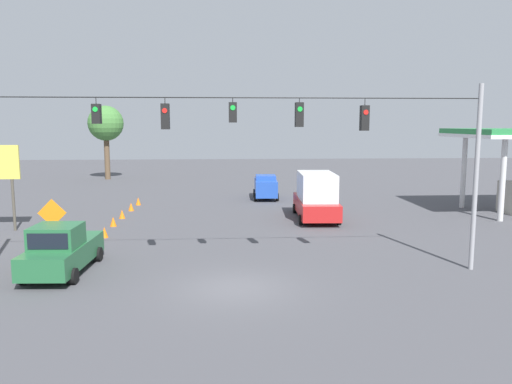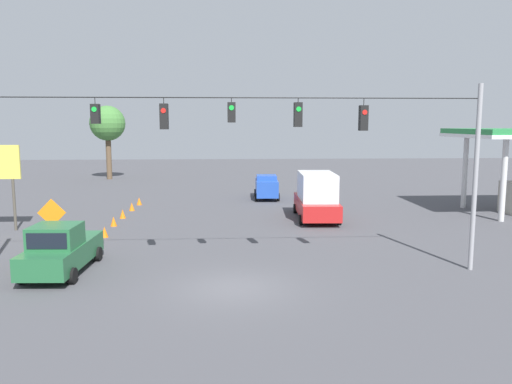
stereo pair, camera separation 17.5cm
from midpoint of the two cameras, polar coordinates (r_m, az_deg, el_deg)
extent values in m
plane|color=#47474C|center=(19.25, -2.72, -10.90)|extent=(140.00, 140.00, 0.00)
cylinder|color=#939399|center=(22.73, 23.64, 1.42)|extent=(0.20, 0.20, 7.81)
cylinder|color=black|center=(20.12, -2.93, 10.72)|extent=(20.29, 0.04, 0.04)
cube|color=black|center=(20.86, 12.06, 8.26)|extent=(0.32, 0.36, 1.01)
cylinder|color=black|center=(20.87, 12.11, 10.05)|extent=(0.03, 0.03, 0.29)
cylinder|color=red|center=(20.68, 12.22, 8.90)|extent=(0.20, 0.02, 0.20)
cube|color=black|center=(20.31, 4.71, 8.79)|extent=(0.32, 0.36, 0.98)
cylinder|color=black|center=(20.33, 4.73, 10.42)|extent=(0.03, 0.03, 0.18)
cylinder|color=green|center=(20.12, 4.80, 9.43)|extent=(0.20, 0.02, 0.20)
cube|color=black|center=(20.10, -2.92, 9.07)|extent=(0.32, 0.36, 0.79)
cylinder|color=black|center=(20.12, -2.93, 10.46)|extent=(0.03, 0.03, 0.18)
cylinder|color=green|center=(19.92, -2.92, 9.60)|extent=(0.20, 0.02, 0.20)
cube|color=black|center=(20.24, -10.57, 8.48)|extent=(0.32, 0.36, 1.01)
cylinder|color=black|center=(20.26, -10.62, 10.24)|extent=(0.03, 0.03, 0.24)
cylinder|color=red|center=(20.06, -10.65, 9.13)|extent=(0.20, 0.02, 0.20)
cube|color=black|center=(20.73, -17.99, 8.49)|extent=(0.32, 0.36, 0.77)
cylinder|color=black|center=(20.75, -18.05, 9.90)|extent=(0.03, 0.03, 0.26)
cylinder|color=green|center=(20.55, -18.15, 8.97)|extent=(0.20, 0.02, 0.20)
cube|color=#234CB2|center=(41.28, 0.99, 0.55)|extent=(1.88, 4.12, 1.29)
cube|color=#234CB2|center=(41.18, 0.99, 1.68)|extent=(1.67, 1.84, 0.36)
cube|color=black|center=(42.08, 0.93, 1.82)|extent=(1.40, 0.07, 0.25)
cylinder|color=black|center=(42.72, 2.08, -0.08)|extent=(0.24, 0.65, 0.64)
cylinder|color=black|center=(42.64, -0.27, -0.09)|extent=(0.24, 0.65, 0.64)
cylinder|color=black|center=(40.11, 2.33, -0.60)|extent=(0.24, 0.65, 0.64)
cylinder|color=black|center=(40.02, -0.18, -0.61)|extent=(0.24, 0.65, 0.64)
cube|color=#236038|center=(22.54, -21.38, -6.61)|extent=(2.18, 5.14, 0.90)
cube|color=#236038|center=(21.79, -22.05, -4.70)|extent=(1.88, 1.90, 0.90)
cube|color=black|center=(20.96, -22.95, -5.23)|extent=(1.56, 0.09, 0.63)
cylinder|color=black|center=(21.56, -25.31, -8.71)|extent=(0.25, 0.65, 0.64)
cylinder|color=black|center=(20.84, -20.34, -9.00)|extent=(0.25, 0.65, 0.64)
cylinder|color=black|center=(24.48, -22.15, -6.62)|extent=(0.25, 0.65, 0.64)
cylinder|color=black|center=(23.85, -17.73, -6.78)|extent=(0.25, 0.65, 0.64)
cube|color=red|center=(32.89, 6.68, -1.62)|extent=(2.66, 6.47, 1.00)
cube|color=silver|center=(32.38, 6.79, 0.67)|extent=(2.36, 4.17, 1.73)
cube|color=black|center=(34.39, 6.34, 1.09)|extent=(1.89, 0.11, 1.21)
cylinder|color=black|center=(35.16, 8.13, -1.86)|extent=(0.25, 0.65, 0.64)
cylinder|color=black|center=(34.87, 4.30, -1.89)|extent=(0.25, 0.65, 0.64)
cylinder|color=black|center=(31.15, 9.32, -3.14)|extent=(0.25, 0.65, 0.64)
cylinder|color=black|center=(30.82, 4.98, -3.18)|extent=(0.25, 0.65, 0.64)
cone|color=orange|center=(26.28, -18.33, -5.53)|extent=(0.40, 0.40, 0.59)
cone|color=orange|center=(28.59, -17.10, -4.42)|extent=(0.40, 0.40, 0.59)
cone|color=orange|center=(31.52, -16.16, -3.26)|extent=(0.40, 0.40, 0.59)
cone|color=orange|center=(33.95, -15.20, -2.45)|extent=(0.40, 0.40, 0.59)
cone|color=orange|center=(36.76, -14.22, -1.65)|extent=(0.40, 0.40, 0.59)
cone|color=orange|center=(39.25, -13.43, -1.03)|extent=(0.40, 0.40, 0.59)
cylinder|color=silver|center=(39.78, 22.54, 2.26)|extent=(0.36, 0.36, 5.49)
cylinder|color=silver|center=(35.21, 26.24, 1.41)|extent=(0.36, 0.36, 5.49)
cylinder|color=#4C473D|center=(32.15, -26.10, -1.34)|extent=(0.16, 0.16, 3.02)
cylinder|color=slate|center=(24.45, -22.31, -5.25)|extent=(0.06, 0.06, 1.80)
cube|color=orange|center=(24.20, -22.47, -2.23)|extent=(1.27, 0.04, 1.27)
cylinder|color=#2D334C|center=(23.50, -24.08, -7.16)|extent=(0.28, 0.28, 0.76)
cube|color=#D8CC4C|center=(23.35, -24.18, -5.55)|extent=(0.40, 0.24, 0.60)
sphere|color=tan|center=(23.26, -24.23, -4.55)|extent=(0.24, 0.24, 0.24)
cylinder|color=brown|center=(58.31, -16.74, 3.94)|extent=(0.59, 0.59, 5.18)
sphere|color=#427A38|center=(58.20, -16.88, 7.53)|extent=(3.88, 3.88, 3.88)
camera|label=1|loc=(0.09, -90.17, -0.02)|focal=35.00mm
camera|label=2|loc=(0.09, 89.83, 0.02)|focal=35.00mm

